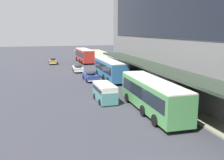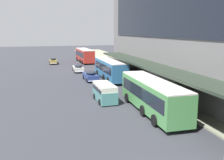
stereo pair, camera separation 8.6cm
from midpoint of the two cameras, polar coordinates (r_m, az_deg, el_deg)
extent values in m
cube|color=teal|center=(39.64, -0.34, 2.54)|extent=(2.71, 10.68, 2.63)
cube|color=black|center=(39.60, -0.34, 2.99)|extent=(2.74, 9.83, 1.16)
cube|color=silver|center=(39.46, -0.34, 4.50)|extent=(2.61, 10.68, 0.12)
cube|color=black|center=(44.63, -2.26, 4.89)|extent=(1.27, 0.08, 0.36)
cylinder|color=black|center=(42.97, -3.30, 1.62)|extent=(0.27, 1.00, 1.00)
cylinder|color=black|center=(43.61, -0.06, 1.78)|extent=(0.27, 1.00, 1.00)
cylinder|color=black|center=(36.38, -0.81, -0.12)|extent=(0.27, 1.00, 1.00)
cylinder|color=black|center=(37.13, 2.96, 0.10)|extent=(0.27, 1.00, 1.00)
cylinder|color=black|center=(38.75, -1.81, 0.58)|extent=(0.27, 1.00, 1.00)
cylinder|color=black|center=(39.46, 1.75, 0.77)|extent=(0.27, 1.00, 1.00)
cube|color=#4F9550|center=(23.90, 9.26, -3.42)|extent=(2.66, 11.09, 2.65)
cube|color=black|center=(23.82, 9.28, -2.68)|extent=(2.69, 10.21, 1.17)
cube|color=silver|center=(23.59, 9.36, -0.19)|extent=(2.56, 11.09, 0.12)
cube|color=black|center=(28.73, 4.86, 1.35)|extent=(1.25, 0.08, 0.36)
cylinder|color=black|center=(27.15, 3.57, -4.08)|extent=(0.27, 1.00, 1.00)
cylinder|color=black|center=(28.01, 8.43, -3.71)|extent=(0.27, 1.00, 1.00)
cylinder|color=black|center=(20.77, 9.82, -9.11)|extent=(0.27, 1.00, 1.00)
cylinder|color=black|center=(21.88, 15.83, -8.32)|extent=(0.27, 1.00, 1.00)
cylinder|color=black|center=(23.03, 7.15, -6.98)|extent=(0.27, 1.00, 1.00)
cylinder|color=black|center=(24.03, 12.71, -6.40)|extent=(0.27, 1.00, 1.00)
cube|color=#B42C24|center=(61.73, -6.22, 5.66)|extent=(2.96, 11.01, 2.76)
cube|color=black|center=(61.69, -6.23, 5.96)|extent=(2.97, 10.13, 1.21)
cube|color=silver|center=(61.60, -6.25, 6.98)|extent=(2.86, 11.00, 0.12)
cube|color=black|center=(67.01, -7.18, 7.04)|extent=(1.29, 0.11, 0.36)
cylinder|color=black|center=(65.25, -7.96, 4.83)|extent=(0.29, 1.01, 1.00)
cylinder|color=black|center=(65.73, -5.74, 4.92)|extent=(0.29, 1.01, 1.00)
cylinder|color=black|center=(58.31, -6.78, 4.10)|extent=(0.29, 1.01, 1.00)
cylinder|color=black|center=(58.84, -4.31, 4.21)|extent=(0.29, 1.01, 1.00)
cylinder|color=black|center=(60.82, -7.23, 4.38)|extent=(0.29, 1.01, 1.00)
cylinder|color=black|center=(61.33, -4.86, 4.49)|extent=(0.29, 1.01, 1.00)
cube|color=navy|center=(39.10, -4.87, 0.84)|extent=(1.82, 4.68, 0.83)
ellipsoid|color=#1E232D|center=(38.76, -4.81, 1.74)|extent=(1.57, 2.59, 0.54)
cube|color=silver|center=(41.44, -5.53, 1.05)|extent=(1.65, 0.15, 0.14)
cube|color=silver|center=(36.87, -4.10, -0.20)|extent=(1.65, 0.15, 0.14)
sphere|color=silver|center=(41.27, -6.18, 1.43)|extent=(0.18, 0.18, 0.18)
sphere|color=silver|center=(41.45, -4.89, 1.50)|extent=(0.18, 0.18, 0.18)
cylinder|color=black|center=(40.39, -6.48, 0.69)|extent=(0.15, 0.64, 0.64)
cylinder|color=black|center=(40.72, -4.08, 0.82)|extent=(0.15, 0.64, 0.64)
cylinder|color=black|center=(37.61, -5.70, -0.08)|extent=(0.15, 0.64, 0.64)
cylinder|color=black|center=(37.96, -3.13, 0.07)|extent=(0.15, 0.64, 0.64)
cube|color=beige|center=(47.78, -7.69, 2.60)|extent=(1.85, 4.56, 0.70)
ellipsoid|color=#1E232D|center=(47.47, -7.68, 3.27)|extent=(1.59, 2.52, 0.53)
cube|color=silver|center=(50.08, -7.99, 2.75)|extent=(1.65, 0.16, 0.14)
cube|color=silver|center=(45.54, -7.35, 1.93)|extent=(1.65, 0.16, 0.14)
sphere|color=silver|center=(49.97, -8.54, 3.01)|extent=(0.18, 0.18, 0.18)
sphere|color=silver|center=(50.06, -7.45, 3.06)|extent=(0.18, 0.18, 0.18)
cylinder|color=black|center=(49.11, -8.88, 2.50)|extent=(0.16, 0.64, 0.64)
cylinder|color=black|center=(49.29, -6.87, 2.59)|extent=(0.16, 0.64, 0.64)
cylinder|color=black|center=(46.35, -8.56, 1.99)|extent=(0.16, 0.64, 0.64)
cylinder|color=black|center=(46.54, -6.42, 2.09)|extent=(0.16, 0.64, 0.64)
cube|color=olive|center=(60.12, -13.26, 4.17)|extent=(1.70, 4.35, 0.71)
ellipsoid|color=#1E232D|center=(60.26, -13.29, 4.76)|extent=(1.47, 2.40, 0.54)
cube|color=silver|center=(57.95, -13.19, 3.71)|extent=(1.54, 0.15, 0.14)
cube|color=silver|center=(62.34, -13.30, 4.22)|extent=(1.54, 0.15, 0.14)
sphere|color=silver|center=(57.96, -12.76, 3.99)|extent=(0.18, 0.18, 0.18)
sphere|color=silver|center=(57.94, -13.65, 3.95)|extent=(0.18, 0.18, 0.18)
cylinder|color=black|center=(58.84, -12.42, 3.80)|extent=(0.15, 0.64, 0.64)
cylinder|color=black|center=(58.81, -14.00, 3.73)|extent=(0.15, 0.64, 0.64)
cylinder|color=black|center=(61.50, -12.52, 4.11)|extent=(0.15, 0.64, 0.64)
cylinder|color=black|center=(61.47, -14.03, 4.04)|extent=(0.15, 0.64, 0.64)
cube|color=teal|center=(27.44, -1.60, -3.34)|extent=(1.86, 4.34, 1.29)
cube|color=silver|center=(27.25, -1.61, -1.74)|extent=(1.82, 4.26, 0.83)
cube|color=black|center=(27.27, -1.61, -1.93)|extent=(1.89, 3.91, 0.41)
ellipsoid|color=teal|center=(29.37, -2.69, -2.09)|extent=(1.62, 0.64, 1.11)
cylinder|color=black|center=(28.51, -3.96, -3.72)|extent=(0.18, 0.64, 0.64)
cylinder|color=black|center=(28.94, -0.58, -3.47)|extent=(0.18, 0.64, 0.64)
cylinder|color=black|center=(26.18, -2.73, -5.07)|extent=(0.18, 0.64, 0.64)
cylinder|color=black|center=(26.64, 0.94, -4.77)|extent=(0.18, 0.64, 0.64)
camera|label=1|loc=(0.04, -89.92, 0.02)|focal=40.00mm
camera|label=2|loc=(0.04, 90.08, -0.02)|focal=40.00mm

